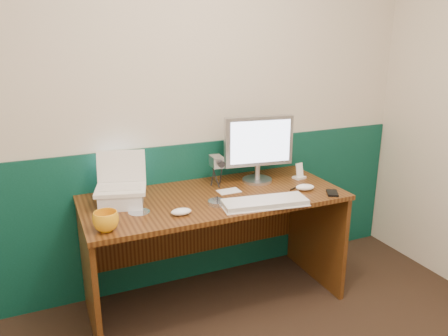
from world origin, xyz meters
name	(u,v)px	position (x,y,z in m)	size (l,w,h in m)	color
back_wall	(176,107)	(0.00, 1.75, 1.25)	(3.50, 0.04, 2.50)	beige
wainscot	(180,215)	(0.00, 1.74, 0.50)	(3.48, 0.02, 1.00)	#083528
desk	(215,250)	(0.11, 1.38, 0.38)	(1.60, 0.70, 0.75)	#371B0A
laptop_riser	(121,198)	(-0.44, 1.45, 0.79)	(0.25, 0.21, 0.09)	silver
laptop	(119,172)	(-0.44, 1.45, 0.95)	(0.28, 0.22, 0.24)	white
monitor	(258,148)	(0.48, 1.51, 0.98)	(0.46, 0.13, 0.46)	#ADADB2
keyboard	(265,203)	(0.32, 1.11, 0.76)	(0.49, 0.16, 0.03)	silver
mouse_right	(305,187)	(0.68, 1.24, 0.77)	(0.12, 0.07, 0.04)	white
mouse_left	(181,212)	(-0.17, 1.17, 0.77)	(0.11, 0.07, 0.04)	white
mug	(106,221)	(-0.58, 1.13, 0.80)	(0.13, 0.13, 0.10)	orange
camcorder	(217,171)	(0.19, 1.54, 0.85)	(0.09, 0.13, 0.21)	#AEAFB3
cd_spindle	(217,202)	(0.07, 1.24, 0.76)	(0.11, 0.11, 0.02)	#B6BDC7
cd_loose_a	(139,212)	(-0.38, 1.31, 0.75)	(0.12, 0.12, 0.00)	silver
pen	(296,187)	(0.65, 1.30, 0.75)	(0.01, 0.01, 0.14)	black
papers	(229,191)	(0.22, 1.41, 0.75)	(0.14, 0.09, 0.00)	silver
dock	(299,177)	(0.77, 1.45, 0.76)	(0.08, 0.06, 0.01)	white
music_player	(300,170)	(0.77, 1.45, 0.81)	(0.05, 0.01, 0.09)	white
pda	(332,193)	(0.79, 1.11, 0.76)	(0.06, 0.11, 0.01)	black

